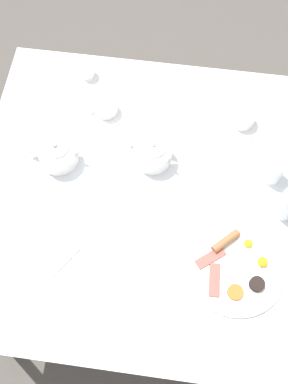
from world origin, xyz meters
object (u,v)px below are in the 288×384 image
(spoon_for_tea, at_px, (132,248))
(teapot_far, at_px, (57,153))
(creamer_jug, at_px, (87,68))
(breakfast_plate, at_px, (236,265))
(water_glass_short, at_px, (288,204))
(knife_by_plate, at_px, (158,95))
(napkin_folded, at_px, (49,246))
(fork_by_plate, at_px, (126,322))
(teapot_near, at_px, (153,152))
(water_glass_tall, at_px, (275,169))
(teacup_with_saucer_left, at_px, (243,118))
(teacup_with_saucer_right, at_px, (106,107))

(spoon_for_tea, bearing_deg, teapot_far, 46.16)
(creamer_jug, bearing_deg, spoon_for_tea, -157.90)
(breakfast_plate, relative_size, water_glass_short, 2.54)
(water_glass_short, height_order, knife_by_plate, water_glass_short)
(water_glass_short, distance_m, napkin_folded, 0.74)
(breakfast_plate, xyz_separation_m, napkin_folded, (-0.01, 0.57, -0.00))
(breakfast_plate, bearing_deg, fork_by_plate, 124.02)
(teapot_near, height_order, water_glass_short, water_glass_short)
(teapot_far, bearing_deg, fork_by_plate, -59.07)
(water_glass_tall, bearing_deg, teacup_with_saucer_left, 28.23)
(water_glass_tall, distance_m, knife_by_plate, 0.49)
(breakfast_plate, height_order, teapot_far, teapot_far)
(breakfast_plate, height_order, napkin_folded, breakfast_plate)
(spoon_for_tea, bearing_deg, creamer_jug, 22.10)
(creamer_jug, bearing_deg, fork_by_plate, -162.45)
(napkin_folded, height_order, fork_by_plate, napkin_folded)
(teacup_with_saucer_right, xyz_separation_m, water_glass_short, (-0.29, -0.61, 0.03))
(teapot_near, relative_size, teapot_far, 0.93)
(teapot_near, xyz_separation_m, water_glass_short, (-0.13, -0.43, 0.01))
(creamer_jug, bearing_deg, water_glass_short, -122.11)
(teacup_with_saucer_right, bearing_deg, teapot_near, -131.45)
(creamer_jug, relative_size, spoon_for_tea, 0.49)
(teapot_far, xyz_separation_m, fork_by_plate, (-0.49, -0.30, -0.04))
(creamer_jug, bearing_deg, teapot_near, -138.37)
(water_glass_tall, bearing_deg, water_glass_short, -160.63)
(spoon_for_tea, bearing_deg, teapot_near, -4.00)
(napkin_folded, distance_m, fork_by_plate, 0.33)
(water_glass_short, height_order, creamer_jug, water_glass_short)
(breakfast_plate, bearing_deg, teacup_with_saucer_right, 44.13)
(napkin_folded, relative_size, spoon_for_tea, 1.15)
(napkin_folded, bearing_deg, creamer_jug, 0.25)
(creamer_jug, distance_m, spoon_for_tea, 0.68)
(teacup_with_saucer_left, xyz_separation_m, teacup_with_saucer_right, (-0.02, 0.47, -0.00))
(teapot_far, height_order, knife_by_plate, teapot_far)
(teapot_far, relative_size, spoon_for_tea, 1.23)
(creamer_jug, height_order, spoon_for_tea, creamer_jug)
(teacup_with_saucer_left, relative_size, napkin_folded, 0.72)
(teacup_with_saucer_right, xyz_separation_m, napkin_folded, (-0.50, 0.09, -0.03))
(teapot_near, distance_m, creamer_jug, 0.42)
(teacup_with_saucer_right, bearing_deg, water_glass_tall, -106.97)
(breakfast_plate, height_order, fork_by_plate, breakfast_plate)
(teacup_with_saucer_right, relative_size, knife_by_plate, 0.69)
(teapot_near, relative_size, creamer_jug, 2.34)
(water_glass_short, bearing_deg, water_glass_tall, 19.37)
(teapot_far, bearing_deg, knife_by_plate, 45.36)
(knife_by_plate, bearing_deg, spoon_for_tea, 178.98)
(water_glass_tall, bearing_deg, spoon_for_tea, 126.28)
(teapot_far, bearing_deg, napkin_folded, -84.29)
(teacup_with_saucer_left, height_order, water_glass_tall, water_glass_tall)
(water_glass_short, relative_size, knife_by_plate, 0.59)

